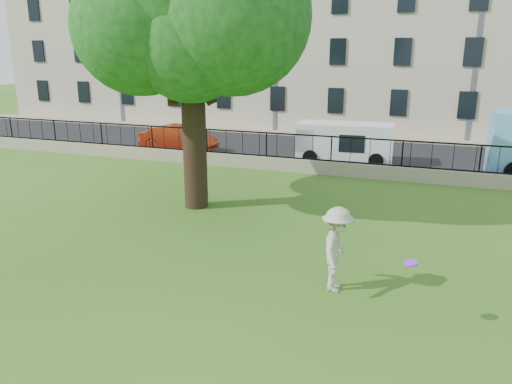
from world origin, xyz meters
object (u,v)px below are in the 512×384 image
at_px(frisbee, 411,263).
at_px(red_sedan, 178,139).
at_px(man, 337,249).
at_px(white_van, 345,143).

distance_m(frisbee, red_sedan, 19.28).
height_order(man, frisbee, man).
bearing_deg(white_van, frisbee, -80.36).
xyz_separation_m(frisbee, red_sedan, (-12.85, 14.36, -0.70)).
bearing_deg(frisbee, man, 144.98).
bearing_deg(man, red_sedan, 38.42).
xyz_separation_m(man, frisbee, (1.64, -1.15, 0.40)).
distance_m(man, white_van, 13.71).
bearing_deg(white_van, red_sedan, 176.79).
bearing_deg(frisbee, white_van, 104.86).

